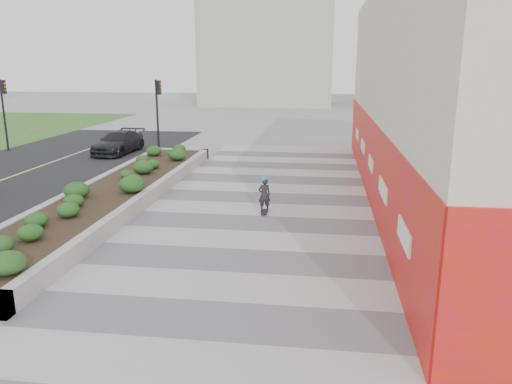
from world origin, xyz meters
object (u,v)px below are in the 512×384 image
Objects in this scene: traffic_signal_near at (158,105)px; car_dark at (118,142)px; planter at (116,190)px; skateboarder at (264,195)px; traffic_signal_far at (4,104)px.

traffic_signal_near reaches higher than car_dark.
traffic_signal_near is 3.21m from car_dark.
car_dark is at bearing 112.05° from planter.
planter is at bearing -64.43° from car_dark.
skateboarder is at bearing -8.66° from planter.
skateboarder is at bearing -33.12° from traffic_signal_far.
traffic_signal_far reaches higher than car_dark.
traffic_signal_near is 1.00× the size of traffic_signal_far.
skateboarder is (7.47, -11.37, -2.08)m from traffic_signal_near.
traffic_signal_near reaches higher than planter.
skateboarder reaches higher than planter.
car_dark is (-9.83, 10.97, -0.05)m from skateboarder.
car_dark is at bearing 0.83° from traffic_signal_far.
traffic_signal_near is at bearing 13.15° from car_dark.
traffic_signal_far reaches higher than planter.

